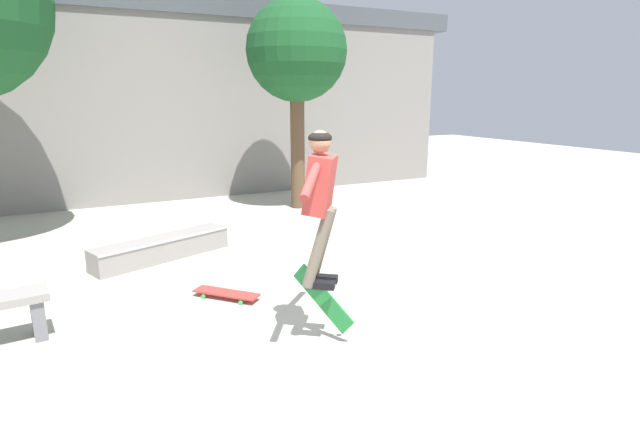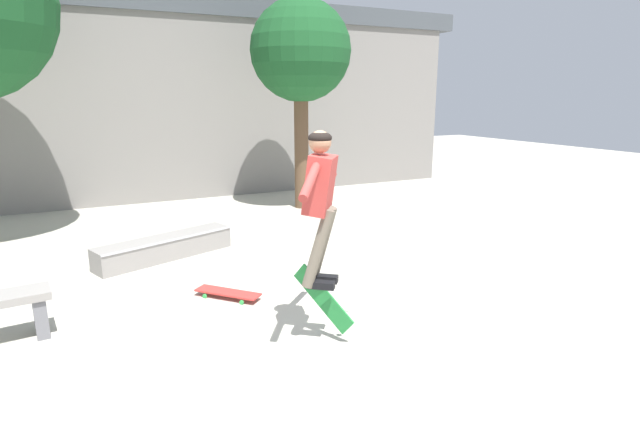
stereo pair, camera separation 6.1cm
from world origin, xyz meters
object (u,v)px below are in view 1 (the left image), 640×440
(skate_ledge, at_px, (162,248))
(skater, at_px, (320,194))
(skateboard_flipping, at_px, (323,298))
(skateboard_resting, at_px, (226,293))
(tree_right, at_px, (297,53))

(skate_ledge, distance_m, skater, 3.72)
(skate_ledge, xyz_separation_m, skater, (0.96, -3.34, 1.32))
(skater, relative_size, skateboard_flipping, 2.34)
(skate_ledge, distance_m, skateboard_resting, 1.95)
(tree_right, xyz_separation_m, skateboard_resting, (-2.87, -4.24, -3.16))
(tree_right, distance_m, skateboard_resting, 6.01)
(skateboard_resting, bearing_deg, skateboard_flipping, 160.97)
(tree_right, distance_m, skateboard_flipping, 6.69)
(skater, bearing_deg, skateboard_flipping, 77.11)
(skater, relative_size, skateboard_resting, 1.98)
(skater, xyz_separation_m, skateboard_resting, (-0.54, 1.45, -1.42))
(tree_right, height_order, skateboard_flipping, tree_right)
(skate_ledge, bearing_deg, tree_right, 15.10)
(tree_right, xyz_separation_m, skateboard_flipping, (-2.27, -5.63, -2.82))
(skater, distance_m, skateboard_flipping, 1.08)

